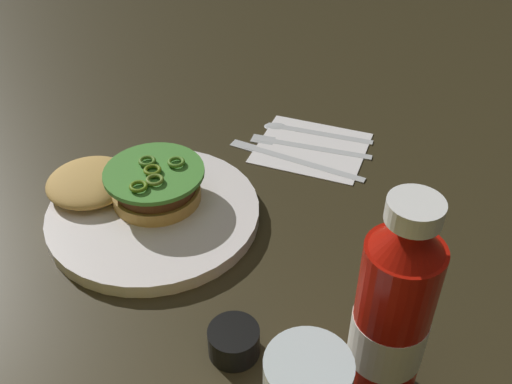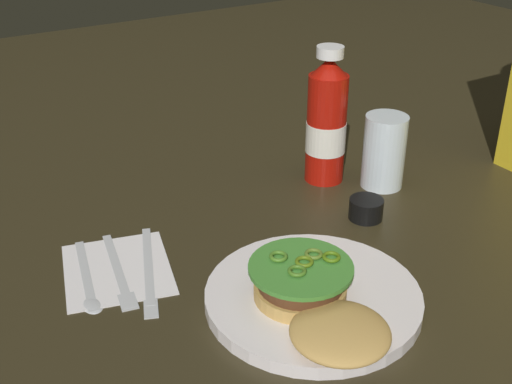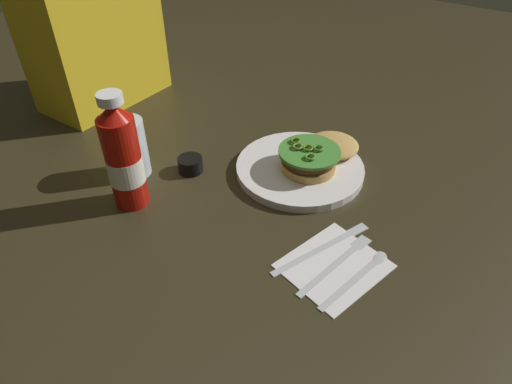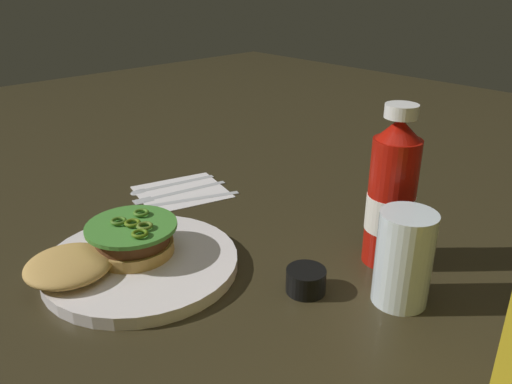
# 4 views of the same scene
# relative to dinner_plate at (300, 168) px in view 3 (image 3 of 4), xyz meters

# --- Properties ---
(ground_plane) EXTENTS (3.00, 3.00, 0.00)m
(ground_plane) POSITION_rel_dinner_plate_xyz_m (-0.03, 0.09, -0.01)
(ground_plane) COLOR #2E2716
(dinner_plate) EXTENTS (0.27, 0.27, 0.02)m
(dinner_plate) POSITION_rel_dinner_plate_xyz_m (0.00, 0.00, 0.00)
(dinner_plate) COLOR white
(dinner_plate) RESTS_ON ground_plane
(burger_sandwich) EXTENTS (0.21, 0.13, 0.05)m
(burger_sandwich) POSITION_rel_dinner_plate_xyz_m (0.03, -0.02, 0.03)
(burger_sandwich) COLOR tan
(burger_sandwich) RESTS_ON dinner_plate
(ketchup_bottle) EXTENTS (0.07, 0.07, 0.23)m
(ketchup_bottle) POSITION_rel_dinner_plate_xyz_m (-0.27, 0.22, 0.09)
(ketchup_bottle) COLOR #AA1209
(ketchup_bottle) RESTS_ON ground_plane
(water_glass) EXTENTS (0.07, 0.07, 0.13)m
(water_glass) POSITION_rel_dinner_plate_xyz_m (-0.20, 0.29, 0.05)
(water_glass) COLOR silver
(water_glass) RESTS_ON ground_plane
(condiment_cup) EXTENTS (0.05, 0.05, 0.03)m
(condiment_cup) POSITION_rel_dinner_plate_xyz_m (-0.13, 0.20, 0.01)
(condiment_cup) COLOR black
(condiment_cup) RESTS_ON ground_plane
(napkin) EXTENTS (0.19, 0.18, 0.00)m
(napkin) POSITION_rel_dinner_plate_xyz_m (-0.20, -0.18, -0.01)
(napkin) COLOR white
(napkin) RESTS_ON ground_plane
(spoon_utensil) EXTENTS (0.17, 0.05, 0.00)m
(spoon_utensil) POSITION_rel_dinner_plate_xyz_m (-0.18, -0.23, -0.00)
(spoon_utensil) COLOR silver
(spoon_utensil) RESTS_ON napkin
(fork_utensil) EXTENTS (0.19, 0.05, 0.00)m
(fork_utensil) POSITION_rel_dinner_plate_xyz_m (-0.18, -0.19, -0.00)
(fork_utensil) COLOR silver
(fork_utensil) RESTS_ON napkin
(butter_knife) EXTENTS (0.21, 0.09, 0.00)m
(butter_knife) POSITION_rel_dinner_plate_xyz_m (-0.17, -0.15, -0.00)
(butter_knife) COLOR silver
(butter_knife) RESTS_ON napkin
(diner_person) EXTENTS (0.32, 0.18, 0.53)m
(diner_person) POSITION_rel_dinner_plate_xyz_m (0.00, 0.62, 0.22)
(diner_person) COLOR gold
(diner_person) RESTS_ON ground_plane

